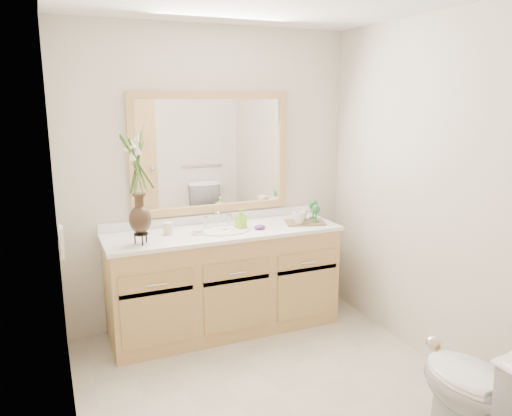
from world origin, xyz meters
name	(u,v)px	position (x,y,z in m)	size (l,w,h in m)	color
floor	(279,394)	(0.00, 0.00, 0.00)	(2.60, 2.60, 0.00)	#BCB2A0
wall_back	(211,178)	(0.00, 1.30, 1.20)	(2.40, 0.02, 2.40)	beige
wall_front	(444,287)	(0.00, -1.30, 1.20)	(2.40, 0.02, 2.40)	beige
wall_left	(61,232)	(-1.20, 0.00, 1.20)	(0.02, 2.60, 2.40)	beige
wall_right	(440,195)	(1.20, 0.00, 1.20)	(0.02, 2.60, 2.40)	beige
vanity	(224,282)	(0.00, 1.01, 0.40)	(1.80, 0.55, 0.80)	tan
counter	(224,232)	(0.00, 1.01, 0.82)	(1.84, 0.57, 0.03)	white
sink	(224,237)	(0.00, 1.00, 0.78)	(0.38, 0.34, 0.23)	white
mirror	(212,153)	(0.00, 1.28, 1.41)	(1.32, 0.04, 0.97)	white
switch_plate	(61,236)	(-1.19, 0.76, 0.98)	(0.02, 0.12, 0.12)	white
door	(367,354)	(-0.30, -1.29, 1.00)	(0.80, 0.03, 2.00)	tan
toilet	(482,395)	(0.70, -0.92, 0.37)	(0.42, 0.75, 0.74)	white
flower_vase	(138,172)	(-0.66, 0.89, 1.34)	(0.18, 0.18, 0.75)	black
tumbler	(168,229)	(-0.43, 1.06, 0.88)	(0.07, 0.07, 0.09)	beige
soap_dish	(198,233)	(-0.22, 0.98, 0.84)	(0.11, 0.11, 0.03)	beige
soap_bottle	(241,219)	(0.15, 1.03, 0.90)	(0.06, 0.06, 0.14)	#88D431
purple_dish	(260,227)	(0.27, 0.93, 0.85)	(0.09, 0.07, 0.03)	#582672
tray	(305,222)	(0.69, 0.95, 0.84)	(0.31, 0.21, 0.02)	brown
mug_left	(299,217)	(0.62, 0.92, 0.90)	(0.10, 0.10, 0.10)	beige
mug_right	(302,214)	(0.69, 1.01, 0.90)	(0.10, 0.09, 0.10)	beige
goblet_front	(316,210)	(0.77, 0.91, 0.94)	(0.07, 0.07, 0.15)	#246C34
goblet_back	(313,206)	(0.81, 1.03, 0.95)	(0.07, 0.07, 0.16)	#246C34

